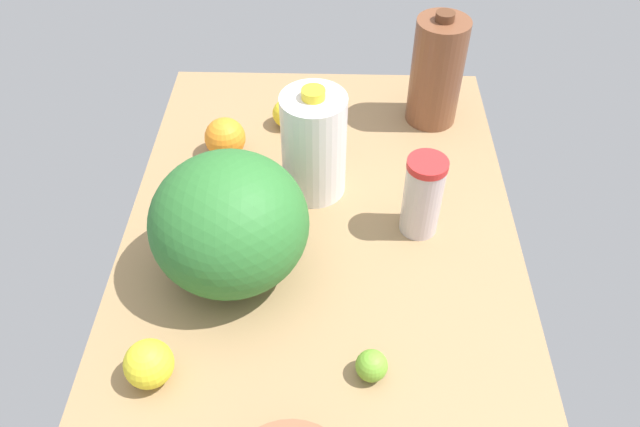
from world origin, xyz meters
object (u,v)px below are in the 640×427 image
chocolate_milk_jug (437,72)px  lime_beside_bowl (372,366)px  lemon_far_back (287,113)px  watermelon (229,223)px  tumbler_cup (423,196)px  lemon_near_front (149,364)px  milk_jug (314,145)px  orange_loose (225,138)px

chocolate_milk_jug → lime_beside_bowl: size_ratio=5.18×
chocolate_milk_jug → lemon_far_back: 34.76cm
watermelon → tumbler_cup: 36.09cm
lime_beside_bowl → lemon_far_back: bearing=-164.8°
tumbler_cup → lemon_far_back: 42.46cm
lemon_near_front → milk_jug: bearing=151.8°
chocolate_milk_jug → orange_loose: bearing=-72.6°
milk_jug → chocolate_milk_jug: 36.10cm
milk_jug → lime_beside_bowl: size_ratio=4.71×
watermelon → milk_jug: bearing=148.5°
watermelon → tumbler_cup: size_ratio=1.61×
lemon_near_front → lemon_far_back: 67.81cm
orange_loose → lemon_far_back: bearing=130.4°
tumbler_cup → chocolate_milk_jug: chocolate_milk_jug is taller
orange_loose → milk_jug: bearing=62.1°
lemon_near_front → lemon_far_back: bearing=165.5°
milk_jug → watermelon: size_ratio=0.88×
chocolate_milk_jug → lemon_far_back: chocolate_milk_jug is taller
chocolate_milk_jug → watermelon: bearing=-40.4°
watermelon → tumbler_cup: (-11.26, 34.11, -3.48)cm
lemon_near_front → watermelon: bearing=155.2°
tumbler_cup → lemon_near_front: 56.04cm
watermelon → lemon_near_front: bearing=-24.8°
chocolate_milk_jug → orange_loose: (14.36, -45.82, -8.06)cm
milk_jug → watermelon: bearing=-31.5°
lime_beside_bowl → orange_loose: bearing=-150.8°
orange_loose → lime_beside_bowl: bearing=29.2°
tumbler_cup → lemon_far_back: bearing=-139.2°
tumbler_cup → lemon_far_back: tumbler_cup is taller
tumbler_cup → lime_beside_bowl: bearing=-17.3°
tumbler_cup → orange_loose: tumbler_cup is taller
lemon_near_front → orange_loose: bearing=175.4°
lime_beside_bowl → lemon_near_front: (1.41, -34.39, 1.33)cm
lime_beside_bowl → tumbler_cup: bearing=162.7°
tumbler_cup → lime_beside_bowl: tumbler_cup is taller
watermelon → lime_beside_bowl: (21.09, 24.01, -9.41)cm
tumbler_cup → chocolate_milk_jug: bearing=170.8°
lemon_far_back → tumbler_cup: bearing=40.8°
watermelon → lime_beside_bowl: watermelon is taller
chocolate_milk_jug → orange_loose: 48.69cm
lemon_near_front → chocolate_milk_jug: bearing=144.1°
watermelon → chocolate_milk_jug: bearing=139.6°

